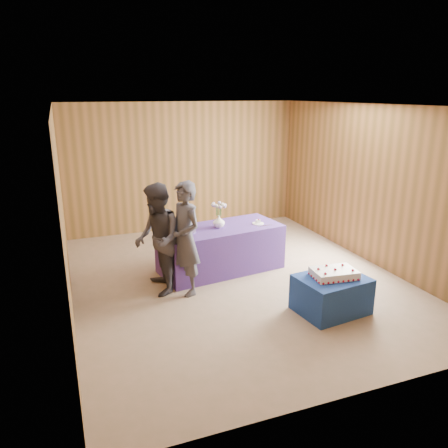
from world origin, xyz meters
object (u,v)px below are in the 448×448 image
serving_table (221,249)px  sheet_cake (334,273)px  vase (219,221)px  guest_left (185,239)px  guest_right (157,240)px  cake_table (331,294)px

serving_table → sheet_cake: bearing=-72.0°
serving_table → vase: bearing=163.0°
guest_left → guest_right: (-0.37, 0.16, -0.02)m
sheet_cake → vase: bearing=122.8°
vase → guest_right: size_ratio=0.12×
sheet_cake → vase: size_ratio=3.22×
serving_table → guest_right: guest_right is taller
guest_left → guest_right: bearing=-129.6°
serving_table → guest_right: size_ratio=1.21×
guest_left → guest_right: size_ratio=1.02×
guest_left → serving_table: bearing=112.3°
serving_table → sheet_cake: (0.92, -1.89, 0.18)m
cake_table → guest_right: 2.57m
serving_table → guest_left: size_ratio=1.18×
serving_table → vase: vase is taller
sheet_cake → guest_left: 2.14m
cake_table → serving_table: size_ratio=0.45×
serving_table → vase: size_ratio=9.98×
sheet_cake → guest_left: guest_left is taller
vase → guest_right: (-1.12, -0.47, -0.03)m
sheet_cake → guest_right: guest_right is taller
cake_table → vase: size_ratio=4.49×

